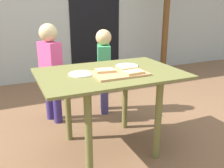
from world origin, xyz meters
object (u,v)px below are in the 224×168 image
Objects in this scene: pizza_slice_near_right at (133,72)px; pizza_slice_far_right at (126,68)px; cutting_board at (119,73)px; plate_white_right at (127,66)px; plate_white_left at (81,74)px; pizza_slice_far_left at (105,70)px; child_left at (51,66)px; dining_table at (110,86)px; child_right at (104,66)px.

pizza_slice_far_right is at bearing 84.63° from pizza_slice_near_right.
cutting_board is 2.15× the size of plate_white_right.
cutting_board is 0.12m from pizza_slice_far_right.
pizza_slice_near_right is 0.81× the size of plate_white_left.
pizza_slice_far_left is 0.30m from plate_white_right.
pizza_slice_far_right is (0.10, 0.07, 0.02)m from cutting_board.
pizza_slice_far_left is at bearing 142.09° from pizza_slice_near_right.
child_left is (-0.56, 0.66, -0.09)m from plate_white_right.
pizza_slice_near_right is at bearing -27.74° from plate_white_left.
child_left reaches higher than dining_table.
plate_white_right is at bearing -94.13° from child_right.
child_left reaches higher than plate_white_left.
plate_white_right is (0.07, 0.13, -0.02)m from pizza_slice_far_right.
plate_white_right is at bearing 72.28° from pizza_slice_near_right.
child_left is at bearing 114.06° from dining_table.
pizza_slice_far_left reaches higher than plate_white_right.
child_left is at bearing -179.52° from child_right.
plate_white_left is (-0.36, 0.19, -0.02)m from pizza_slice_near_right.
plate_white_left is at bearing 156.19° from cutting_board.
child_left reaches higher than plate_white_right.
child_right is (0.22, 0.87, -0.16)m from cutting_board.
child_right is (0.61, 0.01, -0.06)m from child_left.
child_left is at bearing 116.69° from pizza_slice_near_right.
dining_table is at bearing -153.35° from plate_white_right.
pizza_slice_far_right and pizza_slice_near_right have the same top height.
plate_white_right and plate_white_left have the same top height.
plate_white_left is 0.20× the size of child_right.
cutting_board is at bearing -67.68° from dining_table.
child_left is (-0.29, 0.80, -0.11)m from pizza_slice_far_left.
child_left is at bearing 110.11° from pizza_slice_far_left.
pizza_slice_far_right is at bearing 35.18° from cutting_board.
pizza_slice_far_left is (-0.09, 0.07, 0.02)m from cutting_board.
dining_table is 0.82m from child_right.
child_right reaches higher than cutting_board.
pizza_slice_near_right is (0.09, -0.07, 0.02)m from cutting_board.
pizza_slice_far_left is 0.19m from pizza_slice_far_right.
child_left is (-0.11, 0.74, -0.09)m from plate_white_left.
pizza_slice_far_right is 0.14m from pizza_slice_near_right.
pizza_slice_far_left is 0.83× the size of plate_white_right.
child_left is (-0.47, 0.94, -0.11)m from pizza_slice_near_right.
plate_white_left is at bearing 172.20° from pizza_slice_far_right.
cutting_board is 0.30m from plate_white_left.
pizza_slice_near_right is (0.18, -0.14, 0.00)m from pizza_slice_far_left.
dining_table is 1.19× the size of child_right.
pizza_slice_far_left is at bearing -152.68° from dining_table.
cutting_board is 0.27m from plate_white_right.
pizza_slice_near_right is (-0.01, -0.14, 0.00)m from pizza_slice_far_right.
plate_white_left is at bearing -169.71° from plate_white_right.
pizza_slice_near_right is 0.41m from plate_white_left.
dining_table is 0.27m from plate_white_left.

